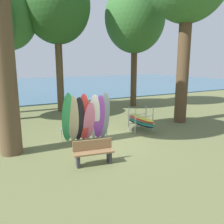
% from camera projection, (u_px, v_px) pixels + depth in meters
% --- Properties ---
extents(ground_plane, '(80.00, 80.00, 0.00)m').
position_uv_depth(ground_plane, '(101.00, 141.00, 10.57)').
color(ground_plane, '#60663D').
extents(lake_water, '(80.00, 36.00, 0.10)m').
position_uv_depth(lake_water, '(17.00, 86.00, 35.06)').
color(lake_water, '#38607A').
rests_on(lake_water, ground).
extents(tree_mid_behind, '(4.15, 4.15, 9.02)m').
position_uv_depth(tree_mid_behind, '(5.00, 14.00, 15.29)').
color(tree_mid_behind, '#4C3823').
rests_on(tree_mid_behind, ground).
extents(tree_far_right_back, '(4.59, 4.59, 10.00)m').
position_uv_depth(tree_far_right_back, '(57.00, 5.00, 15.85)').
color(tree_far_right_back, brown).
rests_on(tree_far_right_back, ground).
extents(tree_deep_back, '(4.61, 4.61, 9.49)m').
position_uv_depth(tree_deep_back, '(135.00, 18.00, 17.87)').
color(tree_deep_back, '#4C3823').
rests_on(tree_deep_back, ground).
extents(leaning_board_pile, '(2.25, 1.00, 2.29)m').
position_uv_depth(leaning_board_pile, '(86.00, 118.00, 10.40)').
color(leaning_board_pile, '#339E56').
rests_on(leaning_board_pile, ground).
extents(board_storage_rack, '(1.15, 2.12, 1.25)m').
position_uv_depth(board_storage_rack, '(141.00, 120.00, 12.13)').
color(board_storage_rack, '#9EA0A5').
rests_on(board_storage_rack, ground).
extents(park_bench, '(1.45, 0.64, 0.85)m').
position_uv_depth(park_bench, '(93.00, 152.00, 8.14)').
color(park_bench, '#2D2D33').
rests_on(park_bench, ground).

